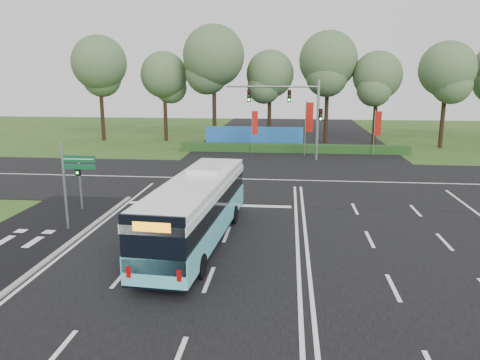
% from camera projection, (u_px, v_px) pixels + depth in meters
% --- Properties ---
extents(ground, '(120.00, 120.00, 0.00)m').
position_uv_depth(ground, '(297.00, 238.00, 21.71)').
color(ground, '#2D4E1A').
rests_on(ground, ground).
extents(road_main, '(20.00, 120.00, 0.04)m').
position_uv_depth(road_main, '(297.00, 237.00, 21.71)').
color(road_main, black).
rests_on(road_main, ground).
extents(road_cross, '(120.00, 14.00, 0.05)m').
position_uv_depth(road_cross, '(294.00, 180.00, 33.35)').
color(road_cross, black).
rests_on(road_cross, ground).
extents(bike_path, '(5.00, 18.00, 0.06)m').
position_uv_depth(bike_path, '(5.00, 250.00, 20.05)').
color(bike_path, black).
rests_on(bike_path, ground).
extents(kerb_strip, '(0.25, 18.00, 0.12)m').
position_uv_depth(kerb_strip, '(59.00, 252.00, 19.80)').
color(kerb_strip, gray).
rests_on(kerb_strip, ground).
extents(city_bus, '(3.06, 11.21, 3.18)m').
position_uv_depth(city_bus, '(197.00, 210.00, 20.56)').
color(city_bus, '#5CC6D6').
rests_on(city_bus, ground).
extents(pedestrian_signal, '(0.28, 0.41, 3.19)m').
position_uv_depth(pedestrian_signal, '(80.00, 180.00, 25.73)').
color(pedestrian_signal, gray).
rests_on(pedestrian_signal, ground).
extents(street_sign, '(1.67, 0.13, 4.29)m').
position_uv_depth(street_sign, '(71.00, 177.00, 22.16)').
color(street_sign, gray).
rests_on(street_sign, ground).
extents(banner_flag_left, '(0.58, 0.27, 4.15)m').
position_uv_depth(banner_flag_left, '(254.00, 125.00, 44.40)').
color(banner_flag_left, gray).
rests_on(banner_flag_left, ground).
extents(banner_flag_mid, '(0.73, 0.22, 5.06)m').
position_uv_depth(banner_flag_mid, '(308.00, 121.00, 42.89)').
color(banner_flag_mid, gray).
rests_on(banner_flag_mid, ground).
extents(banner_flag_right, '(0.60, 0.23, 4.22)m').
position_uv_depth(banner_flag_right, '(377.00, 126.00, 43.18)').
color(banner_flag_right, gray).
rests_on(banner_flag_right, ground).
extents(traffic_light_gantry, '(8.41, 0.28, 7.00)m').
position_uv_depth(traffic_light_gantry, '(297.00, 107.00, 40.56)').
color(traffic_light_gantry, gray).
rests_on(traffic_light_gantry, ground).
extents(hedge, '(22.00, 1.20, 0.80)m').
position_uv_depth(hedge, '(293.00, 149.00, 45.40)').
color(hedge, '#183A15').
rests_on(hedge, ground).
extents(blue_hoarding, '(10.00, 0.30, 2.20)m').
position_uv_depth(blue_hoarding, '(254.00, 137.00, 48.07)').
color(blue_hoarding, '#1F5CAA').
rests_on(blue_hoarding, ground).
extents(eucalyptus_row, '(54.64, 8.46, 12.65)m').
position_uv_depth(eucalyptus_row, '(315.00, 66.00, 49.57)').
color(eucalyptus_row, black).
rests_on(eucalyptus_row, ground).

